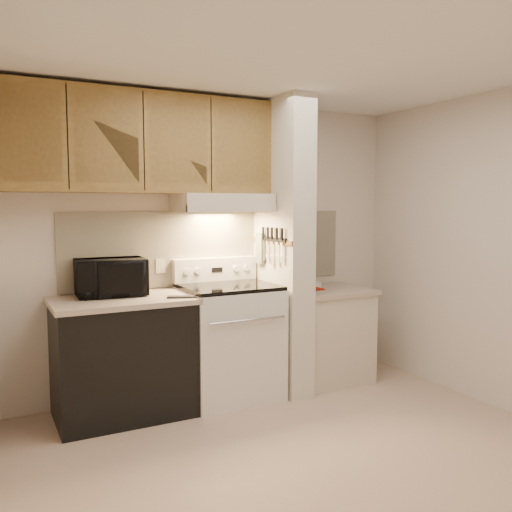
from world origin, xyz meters
TOP-DOWN VIEW (x-y plane):
  - floor at (0.00, 0.00)m, footprint 3.60×3.60m
  - ceiling at (0.00, 0.00)m, footprint 3.60×3.60m
  - wall_back at (0.00, 1.50)m, footprint 3.60×2.50m
  - wall_right at (1.80, 0.00)m, footprint 0.02×3.00m
  - backsplash at (0.00, 1.49)m, footprint 2.60×0.02m
  - range_body at (0.00, 1.16)m, footprint 0.76×0.65m
  - oven_window at (0.00, 0.84)m, footprint 0.50×0.01m
  - oven_handle at (0.00, 0.80)m, footprint 0.65×0.02m
  - cooktop at (0.00, 1.16)m, footprint 0.74×0.64m
  - range_backguard at (0.00, 1.44)m, footprint 0.76×0.08m
  - range_display at (0.00, 1.40)m, footprint 0.10×0.01m
  - range_knob_left_outer at (-0.28, 1.40)m, footprint 0.05×0.02m
  - range_knob_left_inner at (-0.18, 1.40)m, footprint 0.05×0.02m
  - range_knob_right_inner at (0.18, 1.40)m, footprint 0.05×0.02m
  - range_knob_right_outer at (0.28, 1.40)m, footprint 0.05×0.02m
  - dishwasher_front at (-0.88, 1.17)m, footprint 1.00×0.63m
  - left_countertop at (-0.88, 1.17)m, footprint 1.04×0.67m
  - spoon_rest at (-0.48, 0.97)m, footprint 0.22×0.14m
  - teal_jar at (-0.83, 1.39)m, footprint 0.10×0.10m
  - outlet at (-0.48, 1.48)m, footprint 0.08×0.01m
  - microwave at (-0.93, 1.31)m, footprint 0.53×0.38m
  - partition_pillar at (0.51, 1.15)m, footprint 0.22×0.70m
  - pillar_trim at (0.39, 1.15)m, footprint 0.01×0.70m
  - knife_strip at (0.39, 1.10)m, footprint 0.02×0.42m
  - knife_blade_a at (0.38, 0.94)m, footprint 0.01×0.03m
  - knife_handle_a at (0.38, 0.93)m, footprint 0.02×0.02m
  - knife_blade_b at (0.38, 1.02)m, footprint 0.01×0.04m
  - knife_handle_b at (0.38, 1.02)m, footprint 0.02×0.02m
  - knife_blade_c at (0.38, 1.11)m, footprint 0.01×0.04m
  - knife_handle_c at (0.38, 1.10)m, footprint 0.02×0.02m
  - knife_blade_d at (0.38, 1.19)m, footprint 0.01×0.04m
  - knife_handle_d at (0.38, 1.17)m, footprint 0.02×0.02m
  - knife_blade_e at (0.38, 1.26)m, footprint 0.01×0.04m
  - knife_handle_e at (0.38, 1.26)m, footprint 0.02×0.02m
  - oven_mitt at (0.38, 1.32)m, footprint 0.03×0.11m
  - right_cab_base at (0.97, 1.15)m, footprint 0.70×0.60m
  - right_countertop at (0.97, 1.15)m, footprint 0.74×0.64m
  - red_folder at (0.79, 1.25)m, footprint 0.25×0.34m
  - white_box at (0.92, 1.32)m, footprint 0.18×0.15m
  - range_hood at (0.00, 1.28)m, footprint 0.78×0.44m
  - hood_lip at (0.00, 1.07)m, footprint 0.78×0.04m
  - upper_cabinets at (-0.69, 1.32)m, footprint 2.18×0.33m
  - cab_door_a at (-1.51, 1.17)m, footprint 0.46×0.01m
  - cab_gap_a at (-1.23, 1.16)m, footprint 0.01×0.01m
  - cab_door_b at (-0.96, 1.17)m, footprint 0.46×0.01m
  - cab_gap_b at (-0.69, 1.16)m, footprint 0.01×0.01m
  - cab_door_c at (-0.42, 1.17)m, footprint 0.46×0.01m
  - cab_gap_c at (-0.14, 1.16)m, footprint 0.01×0.01m
  - cab_door_d at (0.13, 1.17)m, footprint 0.46×0.01m

SIDE VIEW (x-z plane):
  - floor at x=0.00m, z-range 0.00..0.00m
  - right_cab_base at x=0.97m, z-range 0.00..0.81m
  - dishwasher_front at x=-0.88m, z-range 0.00..0.87m
  - range_body at x=0.00m, z-range 0.00..0.92m
  - oven_window at x=0.00m, z-range 0.35..0.65m
  - oven_handle at x=0.00m, z-range 0.71..0.73m
  - right_countertop at x=0.97m, z-range 0.81..0.85m
  - red_folder at x=0.79m, z-range 0.85..0.86m
  - white_box at x=0.92m, z-range 0.85..0.89m
  - left_countertop at x=-0.88m, z-range 0.87..0.91m
  - spoon_rest at x=-0.48m, z-range 0.91..0.92m
  - cooktop at x=0.00m, z-range 0.92..0.95m
  - teal_jar at x=-0.83m, z-range 0.91..1.00m
  - range_backguard at x=0.00m, z-range 0.95..1.15m
  - range_display at x=0.00m, z-range 1.03..1.07m
  - range_knob_left_outer at x=-0.28m, z-range 1.03..1.07m
  - range_knob_left_inner at x=-0.18m, z-range 1.03..1.07m
  - range_knob_right_inner at x=0.18m, z-range 1.03..1.07m
  - range_knob_right_outer at x=0.28m, z-range 1.03..1.07m
  - microwave at x=-0.93m, z-range 0.91..1.20m
  - outlet at x=-0.48m, z-range 1.04..1.16m
  - knife_blade_c at x=0.38m, z-range 1.10..1.30m
  - knife_blade_b at x=0.38m, z-range 1.12..1.30m
  - knife_blade_e at x=0.38m, z-range 1.12..1.30m
  - knife_blade_a at x=0.38m, z-range 1.14..1.30m
  - knife_blade_d at x=0.38m, z-range 1.14..1.30m
  - oven_mitt at x=0.38m, z-range 1.10..1.36m
  - backsplash at x=0.00m, z-range 0.92..1.55m
  - wall_back at x=0.00m, z-range 1.24..1.26m
  - wall_right at x=1.80m, z-range 0.00..2.50m
  - partition_pillar at x=0.51m, z-range 0.00..2.50m
  - pillar_trim at x=0.39m, z-range 1.28..1.32m
  - knife_strip at x=0.39m, z-range 1.30..1.34m
  - knife_handle_a at x=0.38m, z-range 1.32..1.42m
  - knife_handle_b at x=0.38m, z-range 1.32..1.42m
  - knife_handle_c at x=0.38m, z-range 1.32..1.42m
  - knife_handle_d at x=0.38m, z-range 1.32..1.42m
  - knife_handle_e at x=0.38m, z-range 1.32..1.42m
  - hood_lip at x=0.00m, z-range 1.55..1.61m
  - range_hood at x=0.00m, z-range 1.55..1.70m
  - upper_cabinets at x=-0.69m, z-range 1.70..2.47m
  - cab_door_a at x=-1.51m, z-range 1.77..2.40m
  - cab_gap_a at x=-1.23m, z-range 1.72..2.45m
  - cab_door_b at x=-0.96m, z-range 1.77..2.40m
  - cab_gap_b at x=-0.69m, z-range 1.72..2.45m
  - cab_door_c at x=-0.42m, z-range 1.77..2.40m
  - cab_gap_c at x=-0.14m, z-range 1.72..2.45m
  - cab_door_d at x=0.13m, z-range 1.77..2.40m
  - ceiling at x=0.00m, z-range 2.50..2.50m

